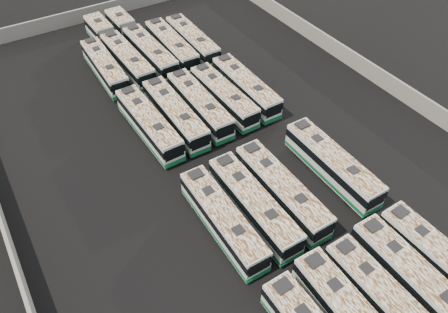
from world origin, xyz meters
TOP-DOWN VIEW (x-y plane):
  - ground at (0.00, 0.00)m, footprint 140.00×140.00m
  - perimeter_wall at (0.00, 0.00)m, footprint 45.20×73.20m
  - bus_front_center at (0.24, -20.59)m, footprint 2.48×11.20m
  - bus_front_right at (3.40, -20.46)m, footprint 2.53×11.51m
  - bus_front_far_right at (6.57, -20.49)m, footprint 2.63×11.27m
  - bus_midfront_far_left at (-6.02, -7.69)m, footprint 2.56×11.34m
  - bus_midfront_left at (-2.84, -7.79)m, footprint 2.55×11.62m
  - bus_midfront_center at (0.30, -7.75)m, footprint 2.47×11.68m
  - bus_midfront_far_right at (6.54, -7.66)m, footprint 2.58×11.70m
  - bus_midback_far_left at (-6.01, 7.31)m, footprint 2.69×11.64m
  - bus_midback_left at (-2.86, 7.28)m, footprint 2.58×11.62m
  - bus_midback_center at (0.27, 7.35)m, footprint 2.59×11.50m
  - bus_midback_right at (3.45, 7.29)m, footprint 2.57×11.21m
  - bus_midback_far_right at (6.58, 7.43)m, footprint 2.53×11.45m
  - bus_back_far_left at (-5.99, 20.37)m, footprint 2.63×11.25m
  - bus_back_left at (-3.01, 23.34)m, footprint 2.83×17.97m
  - bus_back_center at (0.20, 23.44)m, footprint 2.82×17.98m
  - bus_back_right at (3.41, 20.37)m, footprint 2.73×11.61m
  - bus_back_far_right at (6.47, 20.17)m, footprint 2.65×11.41m

SIDE VIEW (x-z plane):
  - ground at x=0.00m, z-range 0.00..0.00m
  - perimeter_wall at x=0.00m, z-range 0.00..2.20m
  - bus_midback_right at x=3.45m, z-range 0.04..3.18m
  - bus_front_center at x=0.24m, z-range 0.04..3.18m
  - bus_back_far_left at x=-5.99m, z-range 0.04..3.19m
  - bus_front_far_right at x=6.57m, z-range 0.04..3.20m
  - bus_midfront_far_left at x=-6.02m, z-range 0.04..3.22m
  - bus_back_far_right at x=6.47m, z-range 0.04..3.24m
  - bus_midback_far_right at x=6.58m, z-range 0.04..3.25m
  - bus_midback_center at x=0.27m, z-range 0.04..3.27m
  - bus_front_right at x=3.40m, z-range 0.04..3.27m
  - bus_back_left at x=-3.01m, z-range 0.03..3.28m
  - bus_back_center at x=0.20m, z-range 0.03..3.29m
  - bus_back_right at x=3.41m, z-range 0.04..3.29m
  - bus_midback_far_left at x=-6.01m, z-range 0.04..3.30m
  - bus_midback_left at x=-2.86m, z-range 0.04..3.30m
  - bus_midfront_left at x=-2.84m, z-range 0.04..3.31m
  - bus_midfront_far_right at x=6.54m, z-range 0.04..3.33m
  - bus_midfront_center at x=0.30m, z-range 0.04..3.33m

